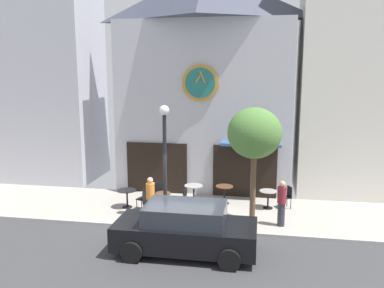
# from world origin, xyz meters

# --- Properties ---
(ground_plane) EXTENTS (27.43, 9.86, 0.13)m
(ground_plane) POSITION_xyz_m (0.00, -0.65, -0.02)
(ground_plane) COLOR #9E998E
(clock_building) EXTENTS (7.95, 4.05, 9.99)m
(clock_building) POSITION_xyz_m (0.18, 5.61, 5.18)
(clock_building) COLOR #B2B2BC
(clock_building) RESTS_ON ground_plane
(neighbor_building_left) EXTENTS (5.06, 3.52, 15.53)m
(neighbor_building_left) POSITION_xyz_m (-7.99, 6.03, 7.77)
(neighbor_building_left) COLOR #B2B2BC
(neighbor_building_left) RESTS_ON ground_plane
(neighbor_building_right) EXTENTS (6.16, 3.01, 12.26)m
(neighbor_building_right) POSITION_xyz_m (7.52, 5.77, 6.13)
(neighbor_building_right) COLOR silver
(neighbor_building_right) RESTS_ON ground_plane
(street_lamp) EXTENTS (0.36, 0.36, 4.29)m
(street_lamp) POSITION_xyz_m (-0.62, 0.92, 2.18)
(street_lamp) COLOR black
(street_lamp) RESTS_ON ground_plane
(street_tree) EXTENTS (1.90, 1.71, 4.27)m
(street_tree) POSITION_xyz_m (2.60, 0.94, 3.33)
(street_tree) COLOR brown
(street_tree) RESTS_ON ground_plane
(cafe_table_center) EXTENTS (0.76, 0.76, 0.74)m
(cafe_table_center) POSITION_xyz_m (-2.47, 1.96, 0.55)
(cafe_table_center) COLOR black
(cafe_table_center) RESTS_ON ground_plane
(cafe_table_near_door) EXTENTS (0.61, 0.61, 0.72)m
(cafe_table_near_door) POSITION_xyz_m (-0.95, 1.90, 0.47)
(cafe_table_near_door) COLOR black
(cafe_table_near_door) RESTS_ON ground_plane
(cafe_table_near_curb) EXTENTS (0.79, 0.79, 0.76)m
(cafe_table_near_curb) POSITION_xyz_m (0.10, 3.02, 0.57)
(cafe_table_near_curb) COLOR black
(cafe_table_near_curb) RESTS_ON ground_plane
(cafe_table_leftmost) EXTENTS (0.73, 0.73, 0.76)m
(cafe_table_leftmost) POSITION_xyz_m (1.39, 3.13, 0.55)
(cafe_table_leftmost) COLOR black
(cafe_table_leftmost) RESTS_ON ground_plane
(cafe_table_rightmost) EXTENTS (0.70, 0.70, 0.74)m
(cafe_table_rightmost) POSITION_xyz_m (3.19, 2.84, 0.52)
(cafe_table_rightmost) COLOR black
(cafe_table_rightmost) RESTS_ON ground_plane
(cafe_chair_near_lamp) EXTENTS (0.51, 0.51, 0.90)m
(cafe_chair_near_lamp) POSITION_xyz_m (-1.32, 2.65, 0.53)
(cafe_chair_near_lamp) COLOR black
(cafe_chair_near_lamp) RESTS_ON ground_plane
(cafe_chair_facing_street) EXTENTS (0.45, 0.45, 0.90)m
(cafe_chair_facing_street) POSITION_xyz_m (-0.16, 1.91, 0.53)
(cafe_chair_facing_street) COLOR black
(cafe_chair_facing_street) RESTS_ON ground_plane
(cafe_chair_right_end) EXTENTS (0.52, 0.52, 0.90)m
(cafe_chair_right_end) POSITION_xyz_m (3.95, 3.04, 0.53)
(cafe_chair_right_end) COLOR black
(cafe_chair_right_end) RESTS_ON ground_plane
(cafe_chair_corner) EXTENTS (0.56, 0.56, 0.90)m
(cafe_chair_corner) POSITION_xyz_m (-1.41, 1.23, 0.53)
(cafe_chair_corner) COLOR black
(cafe_chair_corner) RESTS_ON ground_plane
(cafe_chair_curbside) EXTENTS (0.50, 0.50, 0.90)m
(cafe_chair_curbside) POSITION_xyz_m (-1.70, 1.80, 0.53)
(cafe_chair_curbside) COLOR black
(cafe_chair_curbside) RESTS_ON ground_plane
(pedestrian_maroon) EXTENTS (0.38, 0.38, 1.67)m
(pedestrian_maroon) POSITION_xyz_m (3.63, 1.03, 0.86)
(pedestrian_maroon) COLOR #2D2D38
(pedestrian_maroon) RESTS_ON ground_plane
(pedestrian_orange) EXTENTS (0.40, 0.40, 1.67)m
(pedestrian_orange) POSITION_xyz_m (-1.13, 0.71, 0.86)
(pedestrian_orange) COLOR #2D2D38
(pedestrian_orange) RESTS_ON ground_plane
(parked_car_black) EXTENTS (4.31, 2.03, 1.55)m
(parked_car_black) POSITION_xyz_m (0.64, -1.70, 0.76)
(parked_car_black) COLOR black
(parked_car_black) RESTS_ON ground_plane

